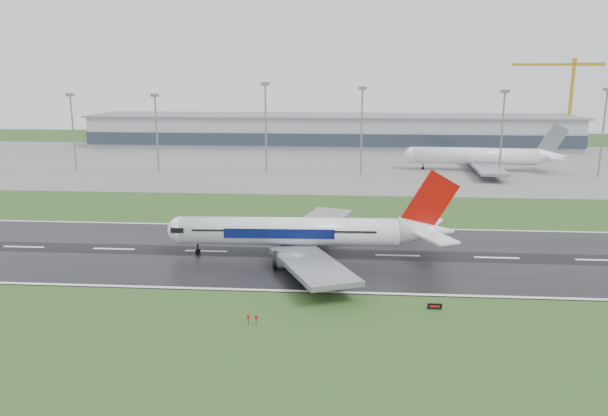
{
  "coord_description": "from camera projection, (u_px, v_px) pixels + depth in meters",
  "views": [
    {
      "loc": [
        9.75,
        -117.5,
        36.89
      ],
      "look_at": [
        -0.24,
        12.0,
        7.0
      ],
      "focal_mm": 34.98,
      "sensor_mm": 36.0,
      "label": 1
    }
  ],
  "objects": [
    {
      "name": "floodmast_3",
      "position": [
        362.0,
        133.0,
        215.85
      ],
      "size": [
        0.64,
        0.64,
        30.65
      ],
      "primitive_type": "cylinder",
      "color": "gray",
      "rests_on": "ground"
    },
    {
      "name": "floodmast_1",
      "position": [
        157.0,
        135.0,
        221.88
      ],
      "size": [
        0.64,
        0.64,
        27.95
      ],
      "primitive_type": "cylinder",
      "color": "gray",
      "rests_on": "ground"
    },
    {
      "name": "floodmast_0",
      "position": [
        73.0,
        134.0,
        224.3
      ],
      "size": [
        0.64,
        0.64,
        28.01
      ],
      "primitive_type": "cylinder",
      "color": "gray",
      "rests_on": "ground"
    },
    {
      "name": "ground",
      "position": [
        301.0,
        254.0,
        123.17
      ],
      "size": [
        520.0,
        520.0,
        0.0
      ],
      "primitive_type": "plane",
      "color": "#27481A",
      "rests_on": "ground"
    },
    {
      "name": "runway_sign",
      "position": [
        435.0,
        307.0,
        94.01
      ],
      "size": [
        2.28,
        0.9,
        1.04
      ],
      "primitive_type": null,
      "rotation": [
        0.0,
        0.0,
        0.28
      ],
      "color": "black",
      "rests_on": "ground"
    },
    {
      "name": "apron",
      "position": [
        326.0,
        163.0,
        244.62
      ],
      "size": [
        400.0,
        130.0,
        0.08
      ],
      "primitive_type": "cube",
      "color": "slate",
      "rests_on": "ground"
    },
    {
      "name": "floodmast_4",
      "position": [
        502.0,
        135.0,
        212.2
      ],
      "size": [
        0.64,
        0.64,
        29.66
      ],
      "primitive_type": "cylinder",
      "color": "gray",
      "rests_on": "ground"
    },
    {
      "name": "terminal",
      "position": [
        331.0,
        131.0,
        301.24
      ],
      "size": [
        240.0,
        36.0,
        15.0
      ],
      "primitive_type": "cube",
      "color": "#9A9DA5",
      "rests_on": "ground"
    },
    {
      "name": "main_airliner",
      "position": [
        310.0,
        215.0,
        119.75
      ],
      "size": [
        60.22,
        57.55,
        17.21
      ],
      "primitive_type": null,
      "rotation": [
        0.0,
        0.0,
        0.04
      ],
      "color": "white",
      "rests_on": "runway"
    },
    {
      "name": "parked_airliner",
      "position": [
        481.0,
        147.0,
        224.7
      ],
      "size": [
        63.57,
        59.56,
        17.87
      ],
      "primitive_type": null,
      "rotation": [
        0.0,
        0.0,
        -0.05
      ],
      "color": "white",
      "rests_on": "apron"
    },
    {
      "name": "runway",
      "position": [
        301.0,
        253.0,
        123.16
      ],
      "size": [
        400.0,
        45.0,
        0.1
      ],
      "primitive_type": "cube",
      "color": "black",
      "rests_on": "ground"
    },
    {
      "name": "floodmast_5",
      "position": [
        603.0,
        135.0,
        209.5
      ],
      "size": [
        0.64,
        0.64,
        30.37
      ],
      "primitive_type": "cylinder",
      "color": "gray",
      "rests_on": "ground"
    },
    {
      "name": "floodmast_2",
      "position": [
        266.0,
        130.0,
        218.32
      ],
      "size": [
        0.64,
        0.64,
        32.14
      ],
      "primitive_type": "cylinder",
      "color": "gray",
      "rests_on": "ground"
    },
    {
      "name": "tower_crane",
      "position": [
        571.0,
        102.0,
        303.42
      ],
      "size": [
        43.05,
        14.93,
        43.69
      ],
      "primitive_type": null,
      "rotation": [
        0.0,
        0.0,
        -0.29
      ],
      "color": "#C29118",
      "rests_on": "ground"
    }
  ]
}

